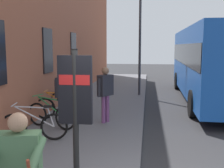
# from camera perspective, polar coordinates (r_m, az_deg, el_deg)

# --- Properties ---
(ground) EXTENTS (60.00, 60.00, 0.00)m
(ground) POSITION_cam_1_polar(r_m,az_deg,el_deg) (10.57, 12.02, -6.43)
(ground) COLOR #2D2D30
(sidewalk_pavement) EXTENTS (24.00, 3.50, 0.12)m
(sidewalk_pavement) POSITION_cam_1_polar(r_m,az_deg,el_deg) (12.61, -1.29, -3.68)
(sidewalk_pavement) COLOR slate
(sidewalk_pavement) RESTS_ON ground
(station_facade) EXTENTS (22.00, 0.65, 8.35)m
(station_facade) POSITION_cam_1_polar(r_m,az_deg,el_deg) (13.87, -9.36, 14.33)
(station_facade) COLOR #9E563D
(station_facade) RESTS_ON ground
(bicycle_leaning_wall) EXTENTS (0.50, 1.75, 0.97)m
(bicycle_leaning_wall) POSITION_cam_1_polar(r_m,az_deg,el_deg) (7.56, -15.68, -8.27)
(bicycle_leaning_wall) COLOR black
(bicycle_leaning_wall) RESTS_ON sidewalk_pavement
(bicycle_end_of_row) EXTENTS (0.72, 1.69, 0.97)m
(bicycle_end_of_row) POSITION_cam_1_polar(r_m,az_deg,el_deg) (8.58, -12.36, -6.25)
(bicycle_end_of_row) COLOR black
(bicycle_end_of_row) RESTS_ON sidewalk_pavement
(bicycle_nearest_sign) EXTENTS (0.48, 1.77, 0.97)m
(bicycle_nearest_sign) POSITION_cam_1_polar(r_m,az_deg,el_deg) (9.52, -10.49, -4.81)
(bicycle_nearest_sign) COLOR black
(bicycle_nearest_sign) RESTS_ON sidewalk_pavement
(bicycle_by_door) EXTENTS (0.69, 1.70, 0.97)m
(bicycle_by_door) POSITION_cam_1_polar(r_m,az_deg,el_deg) (10.40, -8.66, -3.70)
(bicycle_by_door) COLOR black
(bicycle_by_door) RESTS_ON sidewalk_pavement
(transit_info_sign) EXTENTS (0.10, 0.55, 2.40)m
(transit_info_sign) POSITION_cam_1_polar(r_m,az_deg,el_deg) (4.49, -7.54, -3.12)
(transit_info_sign) COLOR black
(transit_info_sign) RESTS_ON sidewalk_pavement
(city_bus) EXTENTS (10.54, 2.78, 3.35)m
(city_bus) POSITION_cam_1_polar(r_m,az_deg,el_deg) (13.80, 19.50, 4.66)
(city_bus) COLOR #1951B2
(city_bus) RESTS_ON ground
(pedestrian_by_facade) EXTENTS (0.58, 0.50, 1.79)m
(pedestrian_by_facade) POSITION_cam_1_polar(r_m,az_deg,el_deg) (8.84, -1.37, -1.01)
(pedestrian_by_facade) COLOR #723F72
(pedestrian_by_facade) RESTS_ON sidewalk_pavement
(pedestrian_crossing_street) EXTENTS (0.33, 0.64, 1.71)m
(pedestrian_crossing_street) POSITION_cam_1_polar(r_m,az_deg,el_deg) (8.78, -9.81, -1.49)
(pedestrian_crossing_street) COLOR #26262D
(pedestrian_crossing_street) RESTS_ON sidewalk_pavement
(tourist_with_hotdogs) EXTENTS (0.65, 0.64, 1.69)m
(tourist_with_hotdogs) POSITION_cam_1_polar(r_m,az_deg,el_deg) (3.53, -18.45, -15.95)
(tourist_with_hotdogs) COLOR brown
(tourist_with_hotdogs) RESTS_ON sidewalk_pavement
(street_lamp) EXTENTS (0.28, 0.28, 5.75)m
(street_lamp) POSITION_cam_1_polar(r_m,az_deg,el_deg) (13.97, 5.78, 11.52)
(street_lamp) COLOR #333338
(street_lamp) RESTS_ON sidewalk_pavement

